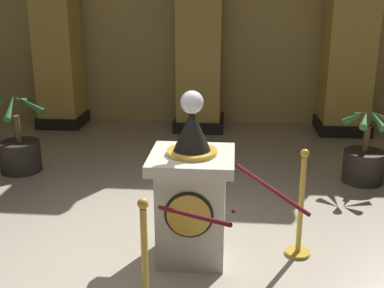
% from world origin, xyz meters
% --- Properties ---
extents(ground_plane, '(12.32, 12.32, 0.00)m').
position_xyz_m(ground_plane, '(0.00, 0.00, 0.00)').
color(ground_plane, '#B2A893').
extents(back_wall, '(12.32, 0.16, 3.98)m').
position_xyz_m(back_wall, '(0.00, 5.24, 1.99)').
color(back_wall, tan).
rests_on(back_wall, ground_plane).
extents(pedestal_clock, '(0.76, 0.76, 1.60)m').
position_xyz_m(pedestal_clock, '(0.27, 0.07, 0.63)').
color(pedestal_clock, beige).
rests_on(pedestal_clock, ground_plane).
extents(stanchion_near, '(0.24, 0.24, 1.05)m').
position_xyz_m(stanchion_near, '(0.02, -0.98, 0.37)').
color(stanchion_near, gold).
rests_on(stanchion_near, ground_plane).
extents(stanchion_far, '(0.24, 0.24, 1.06)m').
position_xyz_m(stanchion_far, '(1.28, 0.19, 0.37)').
color(stanchion_far, gold).
rests_on(stanchion_far, ground_plane).
extents(velvet_rope, '(1.25, 1.25, 0.22)m').
position_xyz_m(velvet_rope, '(0.65, -0.40, 0.79)').
color(velvet_rope, '#591419').
extents(column_left, '(0.84, 0.84, 3.82)m').
position_xyz_m(column_left, '(-2.58, 4.65, 1.90)').
color(column_left, black).
rests_on(column_left, ground_plane).
extents(column_right, '(0.94, 0.94, 3.82)m').
position_xyz_m(column_right, '(2.58, 4.65, 1.90)').
color(column_right, black).
rests_on(column_right, ground_plane).
extents(column_centre_rear, '(0.93, 0.93, 3.82)m').
position_xyz_m(column_centre_rear, '(0.00, 4.65, 1.90)').
color(column_centre_rear, black).
rests_on(column_centre_rear, ground_plane).
extents(potted_palm_left, '(0.88, 0.87, 1.15)m').
position_xyz_m(potted_palm_left, '(-2.32, 2.17, 0.31)').
color(potted_palm_left, '#2D2823').
rests_on(potted_palm_left, ground_plane).
extents(potted_palm_right, '(0.66, 0.62, 1.02)m').
position_xyz_m(potted_palm_right, '(2.35, 2.17, 0.31)').
color(potted_palm_right, '#2D2823').
rests_on(potted_palm_right, ground_plane).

